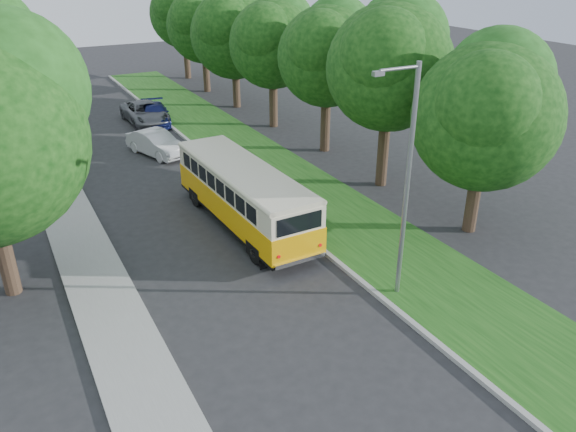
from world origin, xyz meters
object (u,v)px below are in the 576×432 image
car_white (157,143)px  vintage_bus (244,197)px  lamppost_far (37,96)px  car_blue (155,114)px  car_grey (145,113)px  car_silver (231,176)px  lamppost_near (406,178)px

car_white → vintage_bus: bearing=-105.0°
lamppost_far → car_blue: size_ratio=1.65×
car_white → car_blue: (1.81, 6.58, -0.05)m
vintage_bus → car_grey: (0.59, 17.97, -0.66)m
lamppost_far → car_white: (5.89, -0.08, -3.40)m
car_silver → car_blue: size_ratio=0.84×
car_silver → car_white: 7.00m
car_white → lamppost_near: bearing=-99.1°
lamppost_far → car_white: size_ratio=1.73×
lamppost_near → lamppost_far: bearing=115.7°
lamppost_near → car_blue: (-1.21, 25.00, -3.71)m
lamppost_far → car_grey: (7.12, 6.88, -3.39)m
lamppost_far → car_blue: lamppost_far is taller
car_silver → car_blue: 13.33m
lamppost_far → car_silver: 10.86m
vintage_bus → car_blue: 17.64m
car_white → car_grey: (1.23, 6.96, 0.01)m
car_white → car_grey: size_ratio=0.83×
lamppost_near → vintage_bus: (-2.38, 7.41, -2.98)m
lamppost_far → car_grey: size_ratio=1.43×
car_blue → vintage_bus: bearing=-82.4°
vintage_bus → car_blue: bearing=84.6°
car_blue → car_grey: 0.70m
lamppost_near → lamppost_far: size_ratio=1.07×
lamppost_near → car_blue: bearing=92.8°
lamppost_near → car_grey: size_ratio=1.53×
lamppost_far → vintage_bus: 13.15m
car_silver → car_grey: 13.73m
lamppost_far → car_grey: lamppost_far is taller
vintage_bus → car_blue: size_ratio=2.07×
lamppost_far → car_silver: (7.70, -6.84, -3.46)m
lamppost_near → car_silver: bearing=95.9°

